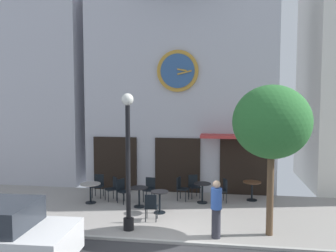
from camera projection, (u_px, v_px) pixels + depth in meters
ground_plane at (172, 245)px, 9.83m from camera, size 24.21×10.87×0.13m
clock_building at (181, 57)px, 16.05m from camera, size 8.18×3.90×11.24m
neighbor_building_left at (32, 57)px, 17.81m from camera, size 6.01×3.86×12.06m
street_lamp at (128, 161)px, 10.71m from camera, size 0.36×0.36×4.14m
street_tree at (272, 123)px, 10.22m from camera, size 2.24×2.01×4.38m
cafe_table_center_left at (90, 189)px, 13.59m from camera, size 0.77×0.77×0.75m
cafe_table_near_curb at (139, 194)px, 13.10m from camera, size 0.65×0.65×0.73m
cafe_table_center at (160, 199)px, 12.42m from camera, size 0.61×0.61×0.77m
cafe_table_near_door at (202, 190)px, 13.60m from camera, size 0.65×0.65×0.76m
cafe_table_center_right at (252, 187)px, 13.92m from camera, size 0.70×0.70×0.74m
cafe_chair_right_end at (122, 189)px, 13.64m from camera, size 0.55×0.55×0.90m
cafe_chair_mid_row at (194, 184)px, 14.35m from camera, size 0.53×0.53×0.90m
cafe_chair_near_lamp at (98, 184)px, 14.43m from camera, size 0.40×0.40×0.90m
cafe_chair_facing_wall at (223, 189)px, 13.68m from camera, size 0.51×0.51×0.90m
cafe_chair_outer at (150, 187)px, 13.88m from camera, size 0.45×0.45×0.90m
cafe_chair_corner at (151, 205)px, 11.59m from camera, size 0.43×0.43×0.90m
cafe_chair_facing_street at (181, 187)px, 13.97m from camera, size 0.48×0.48×0.90m
cafe_chair_near_tree at (113, 187)px, 13.95m from camera, size 0.56×0.56×0.90m
pedestrian_blue at (216, 208)px, 10.19m from camera, size 0.43×0.43×1.67m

